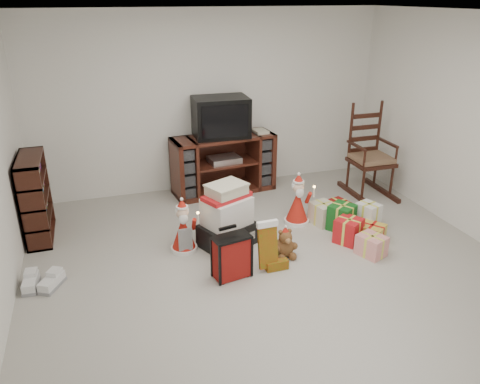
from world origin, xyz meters
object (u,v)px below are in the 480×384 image
(santa_figurine, at_px, (297,204))
(bookshelf, at_px, (36,199))
(tv_stand, at_px, (224,164))
(rocking_chair, at_px, (368,162))
(red_suitcase, at_px, (232,257))
(gift_cluster, at_px, (353,223))
(gift_pile, at_px, (227,219))
(sneaker_pair, at_px, (41,283))
(crt_television, at_px, (221,117))
(mrs_claus_figurine, at_px, (183,231))
(teddy_bear, at_px, (284,245))

(santa_figurine, bearing_deg, bookshelf, 168.74)
(tv_stand, xyz_separation_m, rocking_chair, (1.93, -0.68, 0.04))
(red_suitcase, bearing_deg, gift_cluster, 5.33)
(gift_pile, distance_m, sneaker_pair, 2.00)
(gift_cluster, relative_size, crt_television, 1.44)
(mrs_claus_figurine, bearing_deg, bookshelf, 151.35)
(red_suitcase, distance_m, gift_cluster, 1.72)
(gift_cluster, bearing_deg, teddy_bear, -165.17)
(rocking_chair, height_order, gift_pile, rocking_chair)
(bookshelf, relative_size, sneaker_pair, 2.40)
(gift_pile, bearing_deg, red_suitcase, -126.31)
(bookshelf, xyz_separation_m, teddy_bear, (2.55, -1.32, -0.33))
(teddy_bear, xyz_separation_m, crt_television, (-0.14, 2.00, 0.95))
(rocking_chair, bearing_deg, red_suitcase, -148.25)
(mrs_claus_figurine, distance_m, crt_television, 1.95)
(red_suitcase, height_order, teddy_bear, red_suitcase)
(gift_pile, height_order, red_suitcase, gift_pile)
(bookshelf, xyz_separation_m, rocking_chair, (4.37, -0.02, -0.02))
(teddy_bear, height_order, mrs_claus_figurine, mrs_claus_figurine)
(red_suitcase, bearing_deg, mrs_claus_figurine, 106.50)
(bookshelf, height_order, crt_television, crt_television)
(rocking_chair, distance_m, red_suitcase, 2.92)
(crt_television, bearing_deg, teddy_bear, -83.43)
(gift_pile, bearing_deg, tv_stand, 51.37)
(bookshelf, distance_m, mrs_claus_figurine, 1.77)
(gift_pile, bearing_deg, santa_figurine, -8.52)
(rocking_chair, height_order, red_suitcase, rocking_chair)
(bookshelf, distance_m, teddy_bear, 2.89)
(sneaker_pair, relative_size, crt_television, 0.54)
(bookshelf, relative_size, red_suitcase, 1.82)
(tv_stand, height_order, santa_figurine, tv_stand)
(gift_cluster, bearing_deg, tv_stand, 122.61)
(teddy_bear, bearing_deg, gift_cluster, 14.83)
(santa_figurine, height_order, mrs_claus_figurine, santa_figurine)
(teddy_bear, relative_size, gift_cluster, 0.30)
(mrs_claus_figurine, distance_m, sneaker_pair, 1.52)
(red_suitcase, height_order, mrs_claus_figurine, mrs_claus_figurine)
(tv_stand, xyz_separation_m, santa_figurine, (0.59, -1.27, -0.16))
(sneaker_pair, height_order, crt_television, crt_television)
(bookshelf, height_order, sneaker_pair, bookshelf)
(mrs_claus_figurine, bearing_deg, gift_cluster, -6.25)
(gift_pile, bearing_deg, bookshelf, 132.78)
(red_suitcase, distance_m, crt_television, 2.42)
(bookshelf, height_order, rocking_chair, rocking_chair)
(mrs_claus_figurine, bearing_deg, santa_figurine, 9.16)
(tv_stand, distance_m, crt_television, 0.68)
(gift_pile, xyz_separation_m, red_suitcase, (-0.14, -0.66, -0.09))
(santa_figurine, relative_size, crt_television, 0.85)
(santa_figurine, bearing_deg, mrs_claus_figurine, -170.84)
(rocking_chair, xyz_separation_m, crt_television, (-1.96, 0.69, 0.64))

